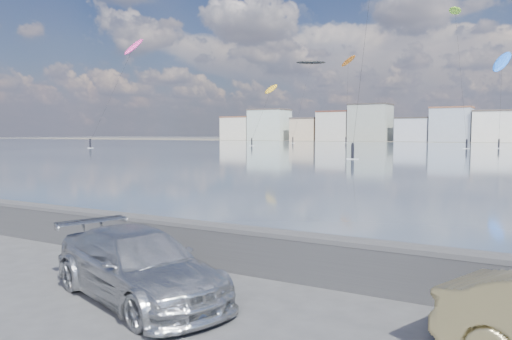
{
  "coord_description": "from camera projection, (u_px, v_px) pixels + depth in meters",
  "views": [
    {
      "loc": [
        7.09,
        -6.63,
        3.11
      ],
      "look_at": [
        1.0,
        4.0,
        2.2
      ],
      "focal_mm": 35.0,
      "sensor_mm": 36.0,
      "label": 1
    }
  ],
  "objects": [
    {
      "name": "ground",
      "position": [
        106.0,
        297.0,
        9.48
      ],
      "size": [
        700.0,
        700.0,
        0.0
      ],
      "primitive_type": "plane",
      "color": "#333335",
      "rests_on": "ground"
    },
    {
      "name": "bay_water",
      "position": [
        495.0,
        151.0,
        88.65
      ],
      "size": [
        500.0,
        177.0,
        0.0
      ],
      "primitive_type": "cube",
      "color": "#2C3B51",
      "rests_on": "ground"
    },
    {
      "name": "seawall",
      "position": [
        192.0,
        240.0,
        11.77
      ],
      "size": [
        400.0,
        0.36,
        1.08
      ],
      "color": "#28282B",
      "rests_on": "ground"
    },
    {
      "name": "car_silver",
      "position": [
        139.0,
        265.0,
        9.3
      ],
      "size": [
        4.8,
        3.15,
        1.29
      ],
      "primitive_type": "imported",
      "rotation": [
        0.0,
        0.0,
        1.24
      ],
      "color": "#B7B9BE",
      "rests_on": "ground"
    },
    {
      "name": "kitesurfer_0",
      "position": [
        311.0,
        63.0,
        167.35
      ],
      "size": [
        9.65,
        20.36,
        27.57
      ],
      "color": "black",
      "rests_on": "ground"
    },
    {
      "name": "kitesurfer_5",
      "position": [
        271.0,
        90.0,
        133.11
      ],
      "size": [
        4.22,
        17.8,
        16.86
      ],
      "color": "#BF8C19",
      "rests_on": "ground"
    },
    {
      "name": "kitesurfer_8",
      "position": [
        133.0,
        48.0,
        115.32
      ],
      "size": [
        4.6,
        19.44,
        26.2
      ],
      "color": "#E5338C",
      "rests_on": "ground"
    },
    {
      "name": "kitesurfer_12",
      "position": [
        348.0,
        63.0,
        164.41
      ],
      "size": [
        7.19,
        11.0,
        28.73
      ],
      "color": "orange",
      "rests_on": "ground"
    },
    {
      "name": "kitesurfer_13",
      "position": [
        502.0,
        63.0,
        110.22
      ],
      "size": [
        4.88,
        15.18,
        22.19
      ],
      "color": "blue",
      "rests_on": "ground"
    },
    {
      "name": "kitesurfer_18",
      "position": [
        455.0,
        13.0,
        104.66
      ],
      "size": [
        5.67,
        10.5,
        29.56
      ],
      "color": "#8CD826",
      "rests_on": "ground"
    }
  ]
}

